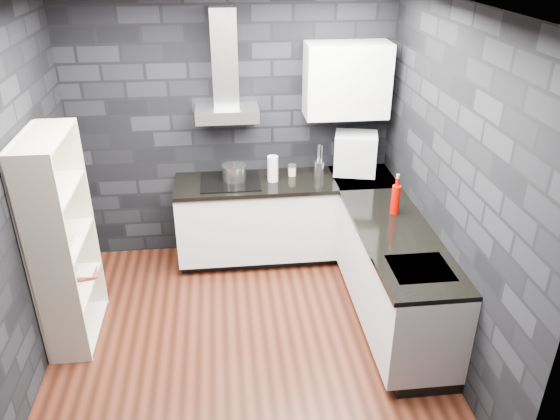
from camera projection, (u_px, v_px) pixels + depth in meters
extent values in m
plane|color=#431C11|center=(245.00, 340.00, 4.67)|extent=(3.20, 3.20, 0.00)
plane|color=silver|center=(233.00, 5.00, 3.43)|extent=(3.20, 3.20, 0.00)
cube|color=black|center=(233.00, 128.00, 5.49)|extent=(3.20, 0.05, 2.70)
cube|color=black|center=(256.00, 345.00, 2.61)|extent=(3.20, 0.05, 2.70)
cube|color=black|center=(12.00, 209.00, 3.89)|extent=(0.05, 3.20, 2.70)
cube|color=black|center=(450.00, 188.00, 4.21)|extent=(0.05, 3.20, 2.70)
cube|color=black|center=(285.00, 250.00, 5.88)|extent=(2.18, 0.50, 0.10)
cube|color=black|center=(394.00, 317.00, 4.86)|extent=(0.50, 1.78, 0.10)
cube|color=silver|center=(285.00, 217.00, 5.65)|extent=(2.20, 0.60, 0.76)
cube|color=silver|center=(395.00, 277.00, 4.66)|extent=(0.60, 1.80, 0.76)
cube|color=black|center=(286.00, 182.00, 5.45)|extent=(2.20, 0.62, 0.04)
cube|color=black|center=(398.00, 236.00, 4.48)|extent=(0.62, 1.80, 0.04)
cube|color=black|center=(363.00, 178.00, 5.54)|extent=(0.62, 0.62, 0.04)
cube|color=#B8B8BD|center=(227.00, 114.00, 5.21)|extent=(0.60, 0.34, 0.12)
cube|color=#B8B8BD|center=(224.00, 58.00, 5.04)|extent=(0.24, 0.20, 0.90)
cube|color=silver|center=(347.00, 80.00, 5.19)|extent=(0.80, 0.35, 0.70)
cube|color=black|center=(230.00, 182.00, 5.40)|extent=(0.58, 0.50, 0.01)
cube|color=#B8B8BD|center=(420.00, 268.00, 4.03)|extent=(0.44, 0.40, 0.01)
cylinder|color=silver|center=(234.00, 173.00, 5.40)|extent=(0.28, 0.28, 0.14)
cylinder|color=silver|center=(273.00, 169.00, 5.37)|extent=(0.12, 0.12, 0.26)
cylinder|color=beige|center=(292.00, 171.00, 5.53)|extent=(0.08, 0.08, 0.10)
cylinder|color=silver|center=(319.00, 168.00, 5.55)|extent=(0.13, 0.13, 0.14)
cube|color=#B7B8BE|center=(355.00, 153.00, 5.48)|extent=(0.48, 0.41, 0.41)
cylinder|color=#980700|center=(395.00, 200.00, 4.75)|extent=(0.09, 0.09, 0.26)
cube|color=beige|center=(63.00, 242.00, 4.36)|extent=(0.58, 0.87, 1.80)
imported|color=silver|center=(60.00, 243.00, 4.28)|extent=(0.25, 0.25, 0.06)
imported|color=maroon|center=(77.00, 265.00, 4.66)|extent=(0.16, 0.06, 0.21)
imported|color=#B2B2B2|center=(75.00, 262.00, 4.67)|extent=(0.16, 0.03, 0.21)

